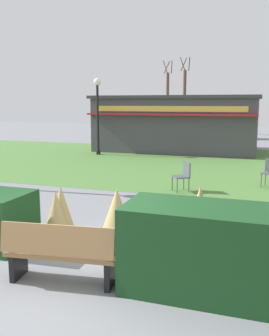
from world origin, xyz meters
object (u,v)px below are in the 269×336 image
at_px(lamppost_far, 98,107).
at_px(food_kiosk, 178,123).
at_px(parked_car_west_slot, 163,128).
at_px(tree_left_bg, 167,100).
at_px(park_bench, 61,253).
at_px(tree_right_bg, 184,100).
at_px(cafe_chair_west, 183,174).
at_px(parked_car_center_slot, 225,130).

relative_size(lamppost_far, food_kiosk, 0.44).
xyz_separation_m(food_kiosk, parked_car_west_slot, (-2.92, 8.04, -0.88)).
relative_size(food_kiosk, tree_left_bg, 1.38).
bearing_deg(tree_left_bg, park_bench, -79.16).
relative_size(park_bench, tree_right_bg, 0.27).
xyz_separation_m(park_bench, lamppost_far, (-5.26, 13.11, 1.97)).
relative_size(cafe_chair_west, parked_car_center_slot, 0.21).
bearing_deg(park_bench, parked_car_west_slot, 100.96).
distance_m(food_kiosk, tree_right_bg, 11.98).
height_order(park_bench, parked_car_center_slot, parked_car_center_slot).
xyz_separation_m(cafe_chair_west, tree_right_bg, (-4.30, 21.63, 2.34)).
height_order(cafe_chair_west, tree_right_bg, tree_right_bg).
distance_m(park_bench, parked_car_center_slot, 24.33).
relative_size(lamppost_far, tree_right_bg, 0.60).
height_order(parked_car_west_slot, tree_right_bg, tree_right_bg).
distance_m(lamppost_far, food_kiosk, 4.80).
relative_size(park_bench, parked_car_center_slot, 0.41).
height_order(park_bench, tree_right_bg, tree_right_bg).
xyz_separation_m(park_bench, parked_car_west_slot, (-4.71, 24.33, 0.16)).
bearing_deg(food_kiosk, lamppost_far, -137.53).
bearing_deg(park_bench, food_kiosk, 96.26).
bearing_deg(parked_car_west_slot, lamppost_far, -92.80).
distance_m(parked_car_west_slot, tree_left_bg, 6.23).
distance_m(cafe_chair_west, tree_right_bg, 22.18).
xyz_separation_m(food_kiosk, tree_left_bg, (-3.97, 13.76, 1.33)).
bearing_deg(park_bench, tree_right_bg, 97.64).
bearing_deg(food_kiosk, parked_car_center_slot, 76.82).
relative_size(park_bench, food_kiosk, 0.20).
distance_m(lamppost_far, tree_right_bg, 15.00).
xyz_separation_m(parked_car_center_slot, tree_left_bg, (-5.85, 5.73, 2.21)).
bearing_deg(lamppost_far, parked_car_west_slot, 87.20).
bearing_deg(park_bench, lamppost_far, 111.86).
bearing_deg(food_kiosk, tree_right_bg, 99.55).
relative_size(parked_car_center_slot, tree_right_bg, 0.67).
distance_m(cafe_chair_west, parked_car_center_slot, 17.93).
xyz_separation_m(cafe_chair_west, parked_car_west_slot, (-5.25, 17.93, 0.12)).
height_order(parked_car_west_slot, tree_left_bg, tree_left_bg).
xyz_separation_m(parked_car_west_slot, parked_car_center_slot, (4.81, -0.01, 0.00)).
bearing_deg(tree_left_bg, parked_car_center_slot, -44.43).
xyz_separation_m(park_bench, parked_car_center_slot, (0.09, 24.32, 0.16)).
relative_size(park_bench, tree_left_bg, 0.27).
bearing_deg(parked_car_center_slot, park_bench, -90.22).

